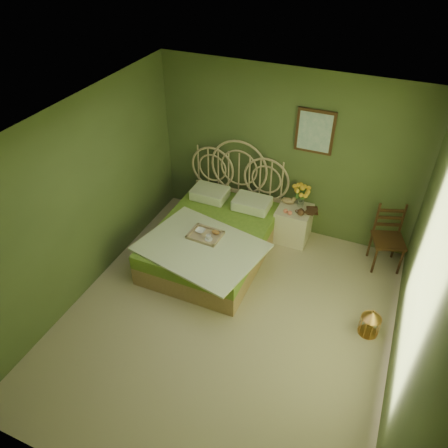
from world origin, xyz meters
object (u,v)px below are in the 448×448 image
at_px(chair, 390,233).
at_px(nightstand, 294,219).
at_px(birdcage, 370,323).
at_px(bed, 214,237).

bearing_deg(chair, nightstand, 160.78).
height_order(chair, birdcage, chair).
relative_size(chair, birdcage, 2.61).
xyz_separation_m(nightstand, birdcage, (1.41, -1.47, -0.18)).
distance_m(bed, chair, 2.55).
bearing_deg(nightstand, bed, -140.19).
relative_size(nightstand, chair, 1.03).
xyz_separation_m(bed, nightstand, (1.00, 0.83, 0.04)).
bearing_deg(chair, bed, -179.87).
height_order(bed, nightstand, bed).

